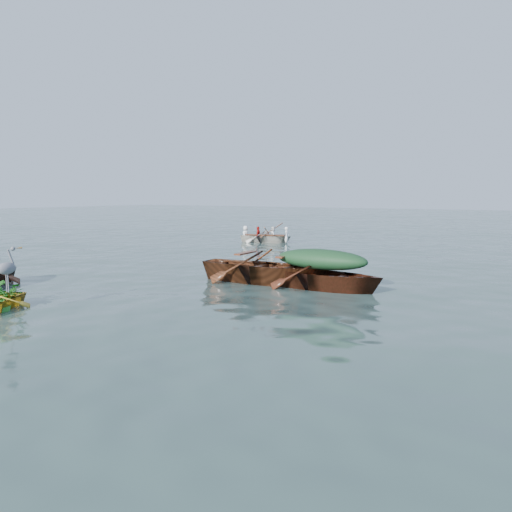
{
  "coord_description": "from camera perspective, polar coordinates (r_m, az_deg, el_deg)",
  "views": [
    {
      "loc": [
        7.92,
        -8.99,
        2.41
      ],
      "look_at": [
        -0.27,
        3.82,
        0.5
      ],
      "focal_mm": 35.0,
      "sensor_mm": 36.0,
      "label": 1
    }
  ],
  "objects": [
    {
      "name": "ground",
      "position": [
        12.23,
        -8.63,
        -4.3
      ],
      "size": [
        140.0,
        140.0,
        0.0
      ],
      "primitive_type": "plane",
      "color": "#364C47",
      "rests_on": "ground"
    },
    {
      "name": "green_tarp_boat",
      "position": [
        12.8,
        7.42,
        -3.76
      ],
      "size": [
        4.48,
        1.5,
        1.04
      ],
      "primitive_type": "imported",
      "rotation": [
        0.0,
        0.0,
        1.6
      ],
      "color": "#572114",
      "rests_on": "ground"
    },
    {
      "name": "open_wooden_boat",
      "position": [
        13.52,
        1.04,
        -3.11
      ],
      "size": [
        5.23,
        1.93,
        1.25
      ],
      "primitive_type": "imported",
      "rotation": [
        0.0,
        0.0,
        1.64
      ],
      "color": "#552915",
      "rests_on": "ground"
    },
    {
      "name": "rowed_boat",
      "position": [
        24.67,
        1.13,
        1.55
      ],
      "size": [
        3.72,
        2.01,
        0.81
      ],
      "primitive_type": "imported",
      "rotation": [
        0.0,
        0.0,
        1.85
      ],
      "color": "silver",
      "rests_on": "ground"
    },
    {
      "name": "green_tarp_cover",
      "position": [
        12.67,
        7.48,
        -0.29
      ],
      "size": [
        2.46,
        0.82,
        0.52
      ],
      "primitive_type": "ellipsoid",
      "rotation": [
        0.0,
        0.0,
        1.6
      ],
      "color": "#183C20",
      "rests_on": "green_tarp_boat"
    },
    {
      "name": "thwart_benches",
      "position": [
        13.42,
        1.05,
        -0.4
      ],
      "size": [
        2.63,
        1.12,
        0.04
      ],
      "primitive_type": null,
      "rotation": [
        0.0,
        0.0,
        1.64
      ],
      "color": "#572614",
      "rests_on": "open_wooden_boat"
    },
    {
      "name": "heron",
      "position": [
        11.09,
        -26.59,
        -1.93
      ],
      "size": [
        0.41,
        0.48,
        0.92
      ],
      "primitive_type": null,
      "rotation": [
        0.0,
        0.0,
        0.39
      ],
      "color": "gray",
      "rests_on": "yellow_dinghy"
    },
    {
      "name": "dinghy_weeds",
      "position": [
        11.82,
        -27.15,
        -2.23
      ],
      "size": [
        0.99,
        1.1,
        0.6
      ],
      "primitive_type": "imported",
      "rotation": [
        0.0,
        0.0,
        0.39
      ],
      "color": "#246D1C",
      "rests_on": "yellow_dinghy"
    },
    {
      "name": "rowers",
      "position": [
        24.6,
        1.13,
        3.37
      ],
      "size": [
        2.66,
        1.61,
        0.76
      ],
      "primitive_type": "imported",
      "rotation": [
        0.0,
        0.0,
        1.85
      ],
      "color": "white",
      "rests_on": "rowed_boat"
    },
    {
      "name": "oars",
      "position": [
        24.63,
        1.13,
        2.56
      ],
      "size": [
        1.29,
        2.66,
        0.06
      ],
      "primitive_type": null,
      "rotation": [
        0.0,
        0.0,
        1.85
      ],
      "color": "brown",
      "rests_on": "rowed_boat"
    }
  ]
}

